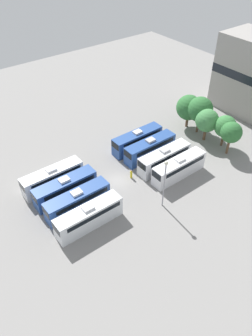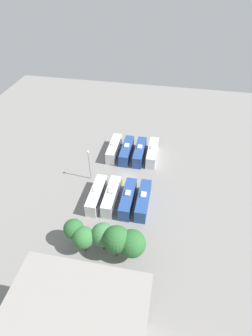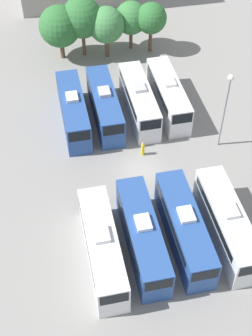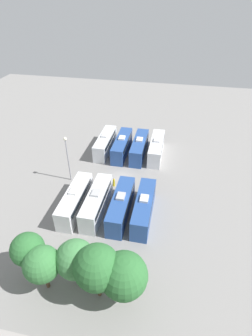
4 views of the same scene
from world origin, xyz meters
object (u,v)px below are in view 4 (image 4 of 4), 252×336
at_px(bus_2, 122,145).
at_px(bus_6, 97,202).
at_px(bus_0, 156,148).
at_px(tree_2, 75,259).
at_px(bus_1, 139,147).
at_px(tree_3, 42,264).
at_px(bus_3, 105,143).
at_px(worker_person, 114,182).
at_px(tree_0, 124,275).
at_px(tree_1, 97,267).
at_px(tree_4, 28,249).
at_px(bus_4, 144,207).
at_px(bus_7, 75,200).
at_px(light_pole, 67,152).
at_px(bus_5, 121,205).

distance_m(bus_2, bus_6, 17.29).
xyz_separation_m(bus_0, tree_2, (5.82, 29.65, 2.47)).
height_order(bus_0, tree_2, tree_2).
height_order(bus_1, tree_3, tree_3).
bearing_deg(bus_3, bus_6, 101.07).
bearing_deg(worker_person, tree_0, 106.84).
bearing_deg(worker_person, tree_1, 98.94).
height_order(tree_0, tree_4, tree_0).
relative_size(worker_person, tree_0, 0.24).
bearing_deg(tree_2, tree_3, 20.21).
height_order(bus_4, tree_2, tree_2).
distance_m(bus_7, light_pole, 8.66).
distance_m(tree_2, tree_3, 3.56).
distance_m(bus_5, worker_person, 7.05).
relative_size(bus_6, worker_person, 6.24).
distance_m(bus_0, bus_5, 18.09).
bearing_deg(bus_2, bus_3, -4.89).
bearing_deg(bus_1, bus_5, 90.05).
xyz_separation_m(bus_7, tree_0, (-10.23, 12.48, 2.48)).
distance_m(worker_person, light_pole, 9.41).
bearing_deg(bus_0, bus_2, 3.87).
bearing_deg(tree_4, tree_2, 179.99).
bearing_deg(tree_3, worker_person, -98.97).
distance_m(bus_4, bus_6, 7.18).
distance_m(worker_person, tree_4, 19.45).
xyz_separation_m(bus_0, bus_4, (-0.01, 17.59, 0.00)).
height_order(bus_1, bus_2, same).
bearing_deg(bus_6, bus_7, 4.49).
relative_size(bus_3, bus_6, 1.00).
distance_m(bus_6, worker_person, 6.60).
height_order(bus_2, tree_1, tree_1).
xyz_separation_m(bus_4, tree_1, (3.05, 13.04, 3.24)).
xyz_separation_m(tree_1, tree_4, (8.38, -0.98, -0.54)).
relative_size(bus_7, worker_person, 6.24).
bearing_deg(tree_0, tree_1, 2.69).
bearing_deg(bus_6, bus_3, -78.93).
xyz_separation_m(tree_1, tree_2, (2.78, -0.98, -0.77)).
height_order(bus_0, bus_7, same).
xyz_separation_m(bus_2, bus_5, (-3.60, 17.29, 0.00)).
bearing_deg(bus_7, light_pole, -62.72).
distance_m(bus_6, tree_3, 13.48).
bearing_deg(bus_2, tree_0, 102.63).
relative_size(bus_2, bus_3, 1.00).
xyz_separation_m(worker_person, tree_2, (-0.25, 18.31, 3.56)).
relative_size(bus_2, tree_1, 1.35).
xyz_separation_m(bus_0, tree_4, (11.42, 29.65, 2.70)).
xyz_separation_m(bus_5, tree_3, (5.76, 13.11, 2.35)).
bearing_deg(tree_2, bus_6, -83.54).
height_order(bus_0, tree_4, tree_4).
height_order(worker_person, light_pole, light_pole).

